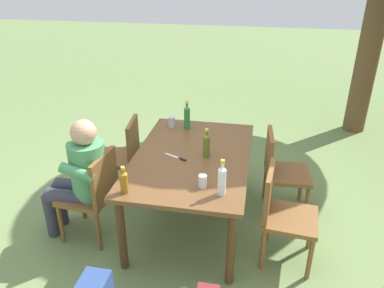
{
  "coord_description": "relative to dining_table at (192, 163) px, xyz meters",
  "views": [
    {
      "loc": [
        3.01,
        0.57,
        2.39
      ],
      "look_at": [
        0.0,
        0.0,
        0.86
      ],
      "focal_mm": 35.26,
      "sensor_mm": 36.0,
      "label": 1
    }
  ],
  "objects": [
    {
      "name": "bottle_amber",
      "position": [
        0.69,
        -0.4,
        0.18
      ],
      "size": [
        0.06,
        0.06,
        0.23
      ],
      "color": "#996019",
      "rests_on": "dining_table"
    },
    {
      "name": "chair_far_right",
      "position": [
        0.36,
        0.83,
        -0.17
      ],
      "size": [
        0.48,
        0.48,
        0.87
      ],
      "color": "brown",
      "rests_on": "ground_plane"
    },
    {
      "name": "chair_far_left",
      "position": [
        -0.36,
        0.83,
        -0.17
      ],
      "size": [
        0.47,
        0.47,
        0.87
      ],
      "color": "brown",
      "rests_on": "ground_plane"
    },
    {
      "name": "person_in_white_shirt",
      "position": [
        0.37,
        -0.94,
        -0.0
      ],
      "size": [
        0.47,
        0.61,
        1.18
      ],
      "color": "#4C935B",
      "rests_on": "ground_plane"
    },
    {
      "name": "bottle_olive",
      "position": [
        -0.01,
        0.13,
        0.2
      ],
      "size": [
        0.06,
        0.06,
        0.28
      ],
      "color": "#566623",
      "rests_on": "dining_table"
    },
    {
      "name": "chair_near_left",
      "position": [
        -0.38,
        -0.83,
        -0.17
      ],
      "size": [
        0.49,
        0.49,
        0.87
      ],
      "color": "brown",
      "rests_on": "ground_plane"
    },
    {
      "name": "bottle_green",
      "position": [
        -0.6,
        -0.17,
        0.22
      ],
      "size": [
        0.06,
        0.06,
        0.31
      ],
      "color": "#287A38",
      "rests_on": "dining_table"
    },
    {
      "name": "cup_steel",
      "position": [
        -0.6,
        -0.34,
        0.14
      ],
      "size": [
        0.07,
        0.07,
        0.11
      ],
      "primitive_type": "cylinder",
      "color": "#B2B7BC",
      "rests_on": "dining_table"
    },
    {
      "name": "dining_table",
      "position": [
        0.0,
        0.0,
        0.0
      ],
      "size": [
        1.63,
        1.06,
        0.74
      ],
      "color": "brown",
      "rests_on": "ground_plane"
    },
    {
      "name": "ground_plane",
      "position": [
        0.0,
        0.0,
        -0.66
      ],
      "size": [
        24.0,
        24.0,
        0.0
      ],
      "primitive_type": "plane",
      "color": "#6B844C"
    },
    {
      "name": "table_knife",
      "position": [
        0.07,
        -0.13,
        0.09
      ],
      "size": [
        0.12,
        0.23,
        0.01
      ],
      "color": "silver",
      "rests_on": "dining_table"
    },
    {
      "name": "chair_near_right",
      "position": [
        0.37,
        -0.83,
        -0.17
      ],
      "size": [
        0.48,
        0.48,
        0.87
      ],
      "color": "brown",
      "rests_on": "ground_plane"
    },
    {
      "name": "cup_glass",
      "position": [
        0.5,
        0.18,
        0.14
      ],
      "size": [
        0.07,
        0.07,
        0.11
      ],
      "primitive_type": "cylinder",
      "color": "silver",
      "rests_on": "dining_table"
    },
    {
      "name": "bottle_clear",
      "position": [
        0.58,
        0.34,
        0.21
      ],
      "size": [
        0.06,
        0.06,
        0.3
      ],
      "color": "white",
      "rests_on": "dining_table"
    }
  ]
}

